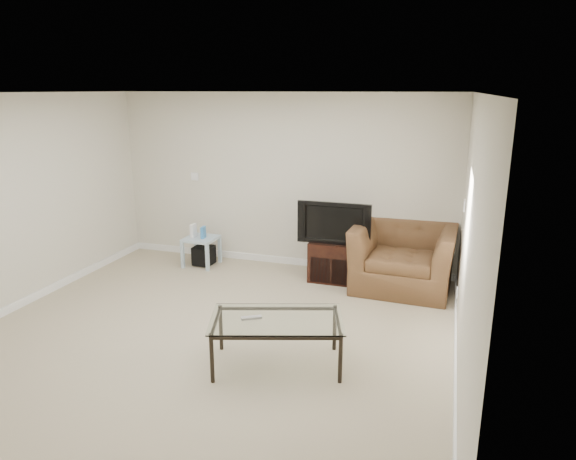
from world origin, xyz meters
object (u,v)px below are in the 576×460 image
(television, at_px, (335,222))
(subwoofer, at_px, (204,255))
(coffee_table, at_px, (277,342))
(tv_stand, at_px, (335,261))
(side_table, at_px, (201,251))
(recliner, at_px, (404,247))

(television, relative_size, subwoofer, 3.37)
(coffee_table, bearing_deg, tv_stand, 89.43)
(television, distance_m, subwoofer, 2.10)
(side_table, height_order, recliner, recliner)
(tv_stand, distance_m, coffee_table, 2.38)
(subwoofer, height_order, recliner, recliner)
(side_table, xyz_separation_m, subwoofer, (0.03, 0.02, -0.06))
(tv_stand, distance_m, recliner, 0.95)
(television, relative_size, side_table, 2.03)
(tv_stand, height_order, coffee_table, tv_stand)
(recliner, bearing_deg, side_table, -177.34)
(television, bearing_deg, recliner, 1.60)
(tv_stand, height_order, recliner, recliner)
(side_table, bearing_deg, television, -0.78)
(television, height_order, coffee_table, television)
(recliner, bearing_deg, tv_stand, -177.34)
(recliner, xyz_separation_m, coffee_table, (-0.93, -2.38, -0.32))
(tv_stand, bearing_deg, side_table, -179.94)
(television, xyz_separation_m, coffee_table, (-0.02, -2.35, -0.59))
(subwoofer, relative_size, recliner, 0.21)
(tv_stand, relative_size, side_table, 1.47)
(television, bearing_deg, tv_stand, 89.81)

